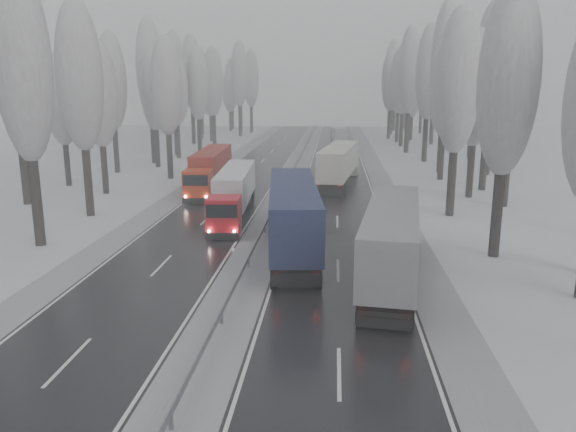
# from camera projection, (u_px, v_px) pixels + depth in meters

# --- Properties ---
(ground) EXTENTS (260.00, 260.00, 0.00)m
(ground) POSITION_uv_depth(u_px,v_px,m) (201.00, 367.00, 21.40)
(ground) COLOR silver
(ground) RESTS_ON ground
(carriageway_right) EXTENTS (7.50, 200.00, 0.03)m
(carriageway_right) POSITION_uv_depth(u_px,v_px,m) (337.00, 206.00, 50.09)
(carriageway_right) COLOR black
(carriageway_right) RESTS_ON ground
(carriageway_left) EXTENTS (7.50, 200.00, 0.03)m
(carriageway_left) POSITION_uv_depth(u_px,v_px,m) (221.00, 204.00, 50.94)
(carriageway_left) COLOR black
(carriageway_left) RESTS_ON ground
(median_slush) EXTENTS (3.00, 200.00, 0.04)m
(median_slush) POSITION_uv_depth(u_px,v_px,m) (279.00, 205.00, 50.52)
(median_slush) COLOR #A3A4AB
(median_slush) RESTS_ON ground
(shoulder_right) EXTENTS (2.40, 200.00, 0.04)m
(shoulder_right) POSITION_uv_depth(u_px,v_px,m) (393.00, 207.00, 49.69)
(shoulder_right) COLOR #A3A4AB
(shoulder_right) RESTS_ON ground
(shoulder_left) EXTENTS (2.40, 200.00, 0.04)m
(shoulder_left) POSITION_uv_depth(u_px,v_px,m) (168.00, 203.00, 51.34)
(shoulder_left) COLOR #A3A4AB
(shoulder_left) RESTS_ON ground
(median_guardrail) EXTENTS (0.12, 200.00, 0.76)m
(median_guardrail) POSITION_uv_depth(u_px,v_px,m) (279.00, 198.00, 50.37)
(median_guardrail) COLOR slate
(median_guardrail) RESTS_ON ground
(tree_16) EXTENTS (3.60, 3.60, 16.53)m
(tree_16) POSITION_uv_depth(u_px,v_px,m) (508.00, 82.00, 32.98)
(tree_16) COLOR black
(tree_16) RESTS_ON ground
(tree_18) EXTENTS (3.60, 3.60, 16.58)m
(tree_18) POSITION_uv_depth(u_px,v_px,m) (458.00, 83.00, 44.04)
(tree_18) COLOR black
(tree_18) RESTS_ON ground
(tree_19) EXTENTS (3.60, 3.60, 14.57)m
(tree_19) POSITION_uv_depth(u_px,v_px,m) (513.00, 98.00, 47.77)
(tree_19) COLOR black
(tree_19) RESTS_ON ground
(tree_20) EXTENTS (3.60, 3.60, 15.71)m
(tree_20) POSITION_uv_depth(u_px,v_px,m) (477.00, 89.00, 51.79)
(tree_20) COLOR black
(tree_20) RESTS_ON ground
(tree_21) EXTENTS (3.60, 3.60, 18.62)m
(tree_21) POSITION_uv_depth(u_px,v_px,m) (491.00, 70.00, 55.07)
(tree_21) COLOR black
(tree_21) RESTS_ON ground
(tree_22) EXTENTS (3.60, 3.60, 15.86)m
(tree_22) POSITION_uv_depth(u_px,v_px,m) (445.00, 88.00, 61.96)
(tree_22) COLOR black
(tree_22) RESTS_ON ground
(tree_23) EXTENTS (3.60, 3.60, 13.55)m
(tree_23) POSITION_uv_depth(u_px,v_px,m) (493.00, 101.00, 65.67)
(tree_23) COLOR black
(tree_23) RESTS_ON ground
(tree_24) EXTENTS (3.60, 3.60, 20.49)m
(tree_24) POSITION_uv_depth(u_px,v_px,m) (446.00, 62.00, 66.48)
(tree_24) COLOR black
(tree_24) RESTS_ON ground
(tree_25) EXTENTS (3.60, 3.60, 19.44)m
(tree_25) POSITION_uv_depth(u_px,v_px,m) (496.00, 69.00, 69.96)
(tree_25) COLOR black
(tree_25) RESTS_ON ground
(tree_26) EXTENTS (3.60, 3.60, 18.78)m
(tree_26) POSITION_uv_depth(u_px,v_px,m) (429.00, 73.00, 76.70)
(tree_26) COLOR black
(tree_26) RESTS_ON ground
(tree_27) EXTENTS (3.60, 3.60, 17.62)m
(tree_27) POSITION_uv_depth(u_px,v_px,m) (475.00, 79.00, 80.18)
(tree_27) COLOR black
(tree_27) RESTS_ON ground
(tree_28) EXTENTS (3.60, 3.60, 19.62)m
(tree_28) POSITION_uv_depth(u_px,v_px,m) (410.00, 71.00, 87.05)
(tree_28) COLOR black
(tree_28) RESTS_ON ground
(tree_29) EXTENTS (3.60, 3.60, 18.11)m
(tree_29) POSITION_uv_depth(u_px,v_px,m) (453.00, 78.00, 90.56)
(tree_29) COLOR black
(tree_29) RESTS_ON ground
(tree_30) EXTENTS (3.60, 3.60, 17.86)m
(tree_30) POSITION_uv_depth(u_px,v_px,m) (404.00, 79.00, 96.75)
(tree_30) COLOR black
(tree_30) RESTS_ON ground
(tree_31) EXTENTS (3.60, 3.60, 18.58)m
(tree_31) POSITION_uv_depth(u_px,v_px,m) (435.00, 77.00, 100.05)
(tree_31) COLOR black
(tree_31) RESTS_ON ground
(tree_32) EXTENTS (3.60, 3.60, 17.33)m
(tree_32) POSITION_uv_depth(u_px,v_px,m) (399.00, 82.00, 104.11)
(tree_32) COLOR black
(tree_32) RESTS_ON ground
(tree_33) EXTENTS (3.60, 3.60, 14.33)m
(tree_33) POSITION_uv_depth(u_px,v_px,m) (413.00, 92.00, 108.17)
(tree_33) COLOR black
(tree_33) RESTS_ON ground
(tree_34) EXTENTS (3.60, 3.60, 17.63)m
(tree_34) POSITION_uv_depth(u_px,v_px,m) (391.00, 81.00, 111.03)
(tree_34) COLOR black
(tree_34) RESTS_ON ground
(tree_35) EXTENTS (3.60, 3.60, 18.25)m
(tree_35) POSITION_uv_depth(u_px,v_px,m) (435.00, 79.00, 114.08)
(tree_35) COLOR black
(tree_35) RESTS_ON ground
(tree_36) EXTENTS (3.60, 3.60, 20.23)m
(tree_36) POSITION_uv_depth(u_px,v_px,m) (393.00, 73.00, 120.11)
(tree_36) COLOR black
(tree_36) RESTS_ON ground
(tree_37) EXTENTS (3.60, 3.60, 16.37)m
(tree_37) POSITION_uv_depth(u_px,v_px,m) (422.00, 85.00, 123.98)
(tree_37) COLOR black
(tree_37) RESTS_ON ground
(tree_38) EXTENTS (3.60, 3.60, 17.97)m
(tree_38) POSITION_uv_depth(u_px,v_px,m) (395.00, 81.00, 130.55)
(tree_38) COLOR black
(tree_38) RESTS_ON ground
(tree_39) EXTENTS (3.60, 3.60, 16.19)m
(tree_39) POSITION_uv_depth(u_px,v_px,m) (405.00, 86.00, 134.46)
(tree_39) COLOR black
(tree_39) RESTS_ON ground
(tree_56) EXTENTS (3.60, 3.60, 18.12)m
(tree_56) POSITION_uv_depth(u_px,v_px,m) (23.00, 66.00, 35.18)
(tree_56) COLOR black
(tree_56) RESTS_ON ground
(tree_58) EXTENTS (3.60, 3.60, 17.21)m
(tree_58) POSITION_uv_depth(u_px,v_px,m) (80.00, 78.00, 43.95)
(tree_58) COLOR black
(tree_58) RESTS_ON ground
(tree_59) EXTENTS (3.60, 3.60, 18.41)m
(tree_59) POSITION_uv_depth(u_px,v_px,m) (13.00, 69.00, 48.28)
(tree_59) COLOR black
(tree_59) RESTS_ON ground
(tree_60) EXTENTS (3.60, 3.60, 14.84)m
(tree_60) POSITION_uv_depth(u_px,v_px,m) (99.00, 95.00, 53.85)
(tree_60) COLOR black
(tree_60) RESTS_ON ground
(tree_61) EXTENTS (3.60, 3.60, 13.95)m
(tree_61) POSITION_uv_depth(u_px,v_px,m) (62.00, 100.00, 58.33)
(tree_61) COLOR black
(tree_61) RESTS_ON ground
(tree_62) EXTENTS (3.60, 3.60, 16.04)m
(tree_62) POSITION_uv_depth(u_px,v_px,m) (166.00, 87.00, 62.62)
(tree_62) COLOR black
(tree_62) RESTS_ON ground
(tree_63) EXTENTS (3.60, 3.60, 16.88)m
(tree_63) POSITION_uv_depth(u_px,v_px,m) (111.00, 82.00, 67.02)
(tree_63) COLOR black
(tree_63) RESTS_ON ground
(tree_64) EXTENTS (3.60, 3.60, 15.42)m
(tree_64) POSITION_uv_depth(u_px,v_px,m) (154.00, 90.00, 71.78)
(tree_64) COLOR black
(tree_64) RESTS_ON ground
(tree_65) EXTENTS (3.60, 3.60, 19.48)m
(tree_65) POSITION_uv_depth(u_px,v_px,m) (150.00, 70.00, 75.22)
(tree_65) COLOR black
(tree_65) RESTS_ON ground
(tree_66) EXTENTS (3.60, 3.60, 15.23)m
(tree_66) POSITION_uv_depth(u_px,v_px,m) (176.00, 90.00, 81.15)
(tree_66) COLOR black
(tree_66) RESTS_ON ground
(tree_67) EXTENTS (3.60, 3.60, 17.09)m
(tree_67) POSITION_uv_depth(u_px,v_px,m) (174.00, 82.00, 84.87)
(tree_67) COLOR black
(tree_67) RESTS_ON ground
(tree_68) EXTENTS (3.60, 3.60, 16.65)m
(tree_68) POSITION_uv_depth(u_px,v_px,m) (198.00, 84.00, 87.38)
(tree_68) COLOR black
(tree_68) RESTS_ON ground
(tree_69) EXTENTS (3.60, 3.60, 19.35)m
(tree_69) POSITION_uv_depth(u_px,v_px,m) (174.00, 73.00, 91.26)
(tree_69) COLOR black
(tree_69) RESTS_ON ground
(tree_70) EXTENTS (3.60, 3.60, 17.09)m
(tree_70) POSITION_uv_depth(u_px,v_px,m) (213.00, 82.00, 97.08)
(tree_70) COLOR black
(tree_70) RESTS_ON ground
(tree_71) EXTENTS (3.60, 3.60, 19.61)m
(tree_71) POSITION_uv_depth(u_px,v_px,m) (191.00, 73.00, 100.98)
(tree_71) COLOR black
(tree_71) RESTS_ON ground
(tree_72) EXTENTS (3.60, 3.60, 15.11)m
(tree_72) POSITION_uv_depth(u_px,v_px,m) (210.00, 89.00, 106.64)
(tree_72) COLOR black
(tree_72) RESTS_ON ground
(tree_73) EXTENTS (3.60, 3.60, 17.22)m
(tree_73) POSITION_uv_depth(u_px,v_px,m) (200.00, 82.00, 110.45)
(tree_73) COLOR black
(tree_73) RESTS_ON ground
(tree_74) EXTENTS (3.60, 3.60, 19.68)m
(tree_74) POSITION_uv_depth(u_px,v_px,m) (239.00, 75.00, 116.15)
(tree_74) COLOR black
(tree_74) RESTS_ON ground
(tree_75) EXTENTS (3.60, 3.60, 18.60)m
(tree_75) POSITION_uv_depth(u_px,v_px,m) (201.00, 78.00, 120.92)
(tree_75) COLOR black
(tree_75) RESTS_ON ground
(tree_76) EXTENTS (3.60, 3.60, 18.55)m
(tree_76) POSITION_uv_depth(u_px,v_px,m) (251.00, 79.00, 125.34)
(tree_76) COLOR black
(tree_76) RESTS_ON ground
(tree_77) EXTENTS (3.60, 3.60, 14.32)m
(tree_77) POSITION_uv_depth(u_px,v_px,m) (230.00, 91.00, 130.29)
(tree_77) COLOR black
(tree_77) RESTS_ON ground
(tree_78) EXTENTS (3.60, 3.60, 19.55)m
(tree_78) POSITION_uv_depth(u_px,v_px,m) (240.00, 76.00, 131.88)
(tree_78) COLOR black
(tree_78) RESTS_ON ground
(tree_79) EXTENTS (3.60, 3.60, 17.07)m
(tree_79) POSITION_uv_depth(u_px,v_px,m) (232.00, 83.00, 136.34)
(tree_79) COLOR black
(tree_79) RESTS_ON ground
(truck_grey_tarp) EXTENTS (4.78, 16.77, 4.27)m
(truck_grey_tarp) POSITION_uv_depth(u_px,v_px,m) (392.00, 235.00, 30.85)
(truck_grey_tarp) COLOR #4B4B50
(truck_grey_tarp) RESTS_ON ground
(truck_blue_box) EXTENTS (4.53, 17.86, 4.54)m
(truck_blue_box) POSITION_uv_depth(u_px,v_px,m) (293.00, 211.00, 35.98)
(truck_blue_box) COLOR #1F264F
(truck_blue_box) RESTS_ON ground
(truck_cream_box) EXTENTS (4.83, 16.81, 4.27)m
(truck_cream_box) POSITION_uv_depth(u_px,v_px,m) (340.00, 162.00, 60.21)
(truck_cream_box) COLOR #9E988C
(truck_cream_box) RESTS_ON ground
(box_truck_distant) EXTENTS (3.22, 7.63, 2.76)m
(box_truck_distant) POSITION_uv_depth(u_px,v_px,m) (339.00, 134.00, 106.72)
(box_truck_distant) COLOR #AFB1B6
(box_truck_distant) RESTS_ON ground
(truck_red_white) EXTENTS (3.22, 14.73, 3.75)m
(truck_red_white) POSITION_uv_depth(u_px,v_px,m) (234.00, 190.00, 45.87)
(truck_red_white) COLOR red
(truck_red_white) RESTS_ON ground
(truck_red_red) EXTENTS (3.21, 15.59, 3.97)m
(truck_red_red) POSITION_uv_depth(u_px,v_px,m) (210.00, 167.00, 57.53)
(truck_red_red) COLOR red
(truck_red_red) RESTS_ON ground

